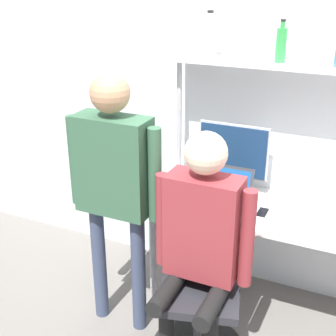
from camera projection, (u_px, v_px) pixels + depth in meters
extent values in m
cube|color=silver|center=(307.00, 109.00, 3.00)|extent=(8.00, 0.06, 2.70)
cube|color=silver|center=(287.00, 215.00, 2.95)|extent=(1.77, 0.61, 0.03)
cylinder|color=#A5A5AA|center=(153.00, 255.00, 3.21)|extent=(0.05, 0.05, 0.73)
cylinder|color=#A5A5AA|center=(181.00, 223.00, 3.62)|extent=(0.05, 0.05, 0.73)
cube|color=white|center=(308.00, 67.00, 2.74)|extent=(1.68, 0.25, 0.02)
cylinder|color=#B2B2B7|center=(179.00, 172.00, 3.38)|extent=(0.04, 0.04, 1.66)
cylinder|color=#B7B7BC|center=(231.00, 190.00, 3.24)|extent=(0.22, 0.22, 0.01)
cylinder|color=#B7B7BC|center=(231.00, 182.00, 3.22)|extent=(0.06, 0.06, 0.11)
cube|color=#B7B7BC|center=(233.00, 150.00, 3.13)|extent=(0.48, 0.01, 0.37)
cube|color=navy|center=(233.00, 151.00, 3.13)|extent=(0.46, 0.02, 0.34)
cube|color=#333338|center=(225.00, 207.00, 3.00)|extent=(0.29, 0.25, 0.01)
cube|color=black|center=(224.00, 208.00, 2.98)|extent=(0.24, 0.14, 0.00)
cube|color=#333338|center=(230.00, 185.00, 3.02)|extent=(0.29, 0.10, 0.24)
cube|color=#194C8C|center=(230.00, 186.00, 3.02)|extent=(0.25, 0.08, 0.21)
cube|color=silver|center=(262.00, 213.00, 2.93)|extent=(0.07, 0.15, 0.01)
cube|color=black|center=(262.00, 212.00, 2.93)|extent=(0.06, 0.13, 0.00)
cylinder|color=#4C4C51|center=(198.00, 321.00, 2.77)|extent=(0.06, 0.06, 0.38)
cube|color=#26262B|center=(199.00, 292.00, 2.69)|extent=(0.56, 0.56, 0.05)
cube|color=#26262B|center=(204.00, 235.00, 2.78)|extent=(0.41, 0.15, 0.45)
cylinder|color=black|center=(166.00, 334.00, 2.68)|extent=(0.09, 0.09, 0.49)
cylinder|color=black|center=(169.00, 290.00, 2.60)|extent=(0.10, 0.38, 0.10)
cylinder|color=black|center=(213.00, 303.00, 2.50)|extent=(0.10, 0.38, 0.10)
cube|color=maroon|center=(203.00, 227.00, 2.55)|extent=(0.40, 0.20, 0.60)
cylinder|color=maroon|center=(163.00, 220.00, 2.65)|extent=(0.08, 0.08, 0.57)
cylinder|color=maroon|center=(247.00, 239.00, 2.46)|extent=(0.08, 0.08, 0.57)
sphere|color=beige|center=(206.00, 153.00, 2.38)|extent=(0.23, 0.23, 0.23)
cylinder|color=#38425B|center=(99.00, 262.00, 3.05)|extent=(0.09, 0.09, 0.83)
cylinder|color=#38425B|center=(139.00, 273.00, 2.94)|extent=(0.09, 0.09, 0.83)
cube|color=#33593F|center=(114.00, 165.00, 2.72)|extent=(0.45, 0.20, 0.59)
cylinder|color=#33593F|center=(75.00, 161.00, 2.83)|extent=(0.08, 0.08, 0.56)
cylinder|color=#33593F|center=(155.00, 176.00, 2.62)|extent=(0.08, 0.08, 0.56)
sphere|color=tan|center=(110.00, 93.00, 2.55)|extent=(0.23, 0.23, 0.23)
cylinder|color=silver|center=(210.00, 39.00, 2.93)|extent=(0.08, 0.08, 0.23)
cylinder|color=silver|center=(210.00, 16.00, 2.88)|extent=(0.04, 0.04, 0.04)
cylinder|color=black|center=(211.00, 11.00, 2.87)|extent=(0.04, 0.04, 0.01)
cylinder|color=#2D8C3F|center=(281.00, 46.00, 2.76)|extent=(0.06, 0.06, 0.20)
cylinder|color=#2D8C3F|center=(283.00, 25.00, 2.72)|extent=(0.03, 0.03, 0.04)
cylinder|color=black|center=(283.00, 20.00, 2.71)|extent=(0.03, 0.03, 0.01)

